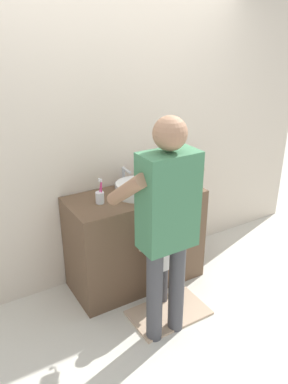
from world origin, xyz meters
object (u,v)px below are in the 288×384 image
Objects in this scene: child_toddler at (160,257)px; adult_parent at (166,214)px; soap_bottle at (169,178)px; toothbrush_cup at (100,197)px.

adult_parent is (-0.14, -0.29, 0.55)m from child_toddler.
soap_bottle is 0.21× the size of child_toddler.
toothbrush_cup is at bearing 105.24° from adult_parent.
child_toddler is at bearing 63.22° from adult_parent.
adult_parent reaches higher than toothbrush_cup.
child_toddler is at bearing -50.17° from toothbrush_cup.
adult_parent is (0.19, -0.68, 0.09)m from toothbrush_cup.
toothbrush_cup is 0.26× the size of child_toddler.
soap_bottle is at bearing 49.06° from child_toddler.
adult_parent is at bearing -74.76° from toothbrush_cup.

